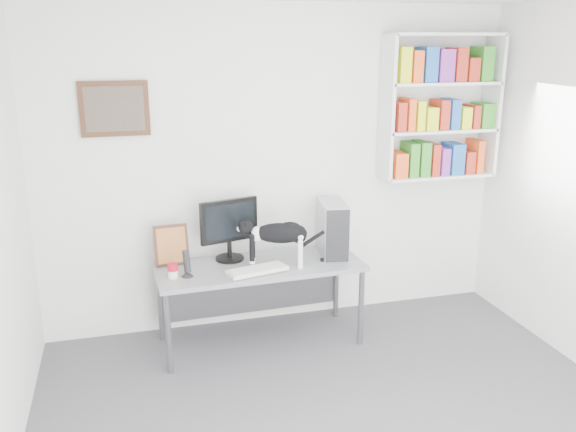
{
  "coord_description": "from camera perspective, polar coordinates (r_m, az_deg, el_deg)",
  "views": [
    {
      "loc": [
        -1.26,
        -2.9,
        2.42
      ],
      "look_at": [
        -0.05,
        1.53,
        1.07
      ],
      "focal_mm": 38.0,
      "sensor_mm": 36.0,
      "label": 1
    }
  ],
  "objects": [
    {
      "name": "room",
      "position": [
        3.34,
        7.74,
        -2.52
      ],
      "size": [
        4.01,
        4.01,
        2.7
      ],
      "color": "#4A4A4F",
      "rests_on": "ground"
    },
    {
      "name": "bookshelf",
      "position": [
        5.47,
        14.07,
        9.87
      ],
      "size": [
        1.03,
        0.28,
        1.24
      ],
      "primitive_type": "cube",
      "color": "silver",
      "rests_on": "room"
    },
    {
      "name": "wall_art",
      "position": [
        4.9,
        -15.93,
        9.62
      ],
      "size": [
        0.52,
        0.04,
        0.42
      ],
      "primitive_type": "cube",
      "color": "#482A17",
      "rests_on": "room"
    },
    {
      "name": "desk",
      "position": [
        5.01,
        -2.63,
        -8.19
      ],
      "size": [
        1.66,
        0.69,
        0.68
      ],
      "primitive_type": "cube",
      "rotation": [
        0.0,
        0.0,
        0.03
      ],
      "color": "slate",
      "rests_on": "room"
    },
    {
      "name": "monitor",
      "position": [
        4.92,
        -5.55,
        -1.24
      ],
      "size": [
        0.53,
        0.34,
        0.52
      ],
      "primitive_type": "cube",
      "rotation": [
        0.0,
        0.0,
        0.24
      ],
      "color": "black",
      "rests_on": "desk"
    },
    {
      "name": "keyboard",
      "position": [
        4.72,
        -2.91,
        -5.07
      ],
      "size": [
        0.49,
        0.28,
        0.04
      ],
      "primitive_type": "cube",
      "rotation": [
        0.0,
        0.0,
        0.22
      ],
      "color": "beige",
      "rests_on": "desk"
    },
    {
      "name": "pc_tower",
      "position": [
        5.07,
        4.16,
        -1.12
      ],
      "size": [
        0.26,
        0.47,
        0.44
      ],
      "primitive_type": "cube",
      "rotation": [
        0.0,
        0.0,
        -0.15
      ],
      "color": "#A1A2A6",
      "rests_on": "desk"
    },
    {
      "name": "speaker",
      "position": [
        4.66,
        -9.45,
        -4.36
      ],
      "size": [
        0.12,
        0.12,
        0.22
      ],
      "primitive_type": "cylinder",
      "rotation": [
        0.0,
        0.0,
        0.39
      ],
      "color": "black",
      "rests_on": "desk"
    },
    {
      "name": "leaning_print",
      "position": [
        4.92,
        -10.86,
        -2.61
      ],
      "size": [
        0.28,
        0.13,
        0.33
      ],
      "primitive_type": "cube",
      "rotation": [
        0.0,
        0.0,
        0.08
      ],
      "color": "#482A17",
      "rests_on": "desk"
    },
    {
      "name": "soup_can",
      "position": [
        4.67,
        -10.73,
        -5.06
      ],
      "size": [
        0.08,
        0.08,
        0.11
      ],
      "primitive_type": "cylinder",
      "rotation": [
        0.0,
        0.0,
        -0.13
      ],
      "color": "#B00F21",
      "rests_on": "desk"
    },
    {
      "name": "cat",
      "position": [
        4.77,
        -0.92,
        -2.65
      ],
      "size": [
        0.63,
        0.33,
        0.38
      ],
      "primitive_type": null,
      "rotation": [
        0.0,
        0.0,
        -0.29
      ],
      "color": "black",
      "rests_on": "desk"
    }
  ]
}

